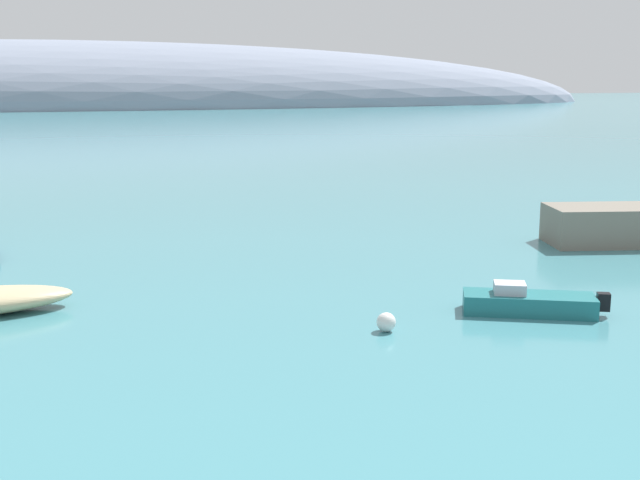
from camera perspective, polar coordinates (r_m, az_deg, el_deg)
distant_ridge at (r=224.19m, az=-19.17°, el=8.76°), size 309.52×64.12×33.28m
motorboat_teal_foreground at (r=30.34m, az=14.31°, el=-4.24°), size 5.04×3.19×1.11m
mooring_buoy_white at (r=27.51m, az=4.62°, el=-5.71°), size 0.65×0.65×0.65m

